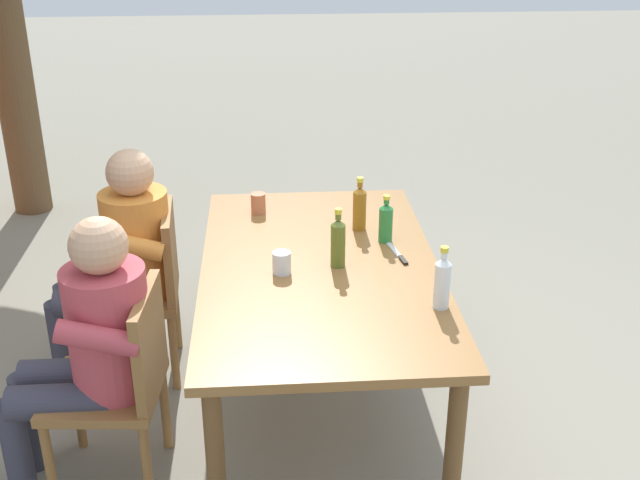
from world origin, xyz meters
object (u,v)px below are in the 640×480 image
(dining_table, at_px, (320,282))
(person_in_plaid_shirt, at_px, (90,343))
(bottle_clear, at_px, (442,282))
(backpack_by_far_side, at_px, (272,244))
(chair_far_left, at_px, (123,378))
(bottle_olive, at_px, (338,242))
(chair_far_right, at_px, (148,284))
(bottle_amber, at_px, (360,207))
(person_in_white_shirt, at_px, (122,254))
(bottle_green, at_px, (386,222))
(cup_terracotta, at_px, (258,203))
(cup_glass, at_px, (282,263))
(table_knife, at_px, (398,255))

(dining_table, xyz_separation_m, person_in_plaid_shirt, (-0.40, 0.92, -0.02))
(bottle_clear, height_order, backpack_by_far_side, bottle_clear)
(chair_far_left, distance_m, bottle_olive, 1.05)
(chair_far_right, xyz_separation_m, bottle_amber, (-0.03, -1.03, 0.39))
(person_in_white_shirt, height_order, bottle_green, person_in_white_shirt)
(chair_far_left, xyz_separation_m, backpack_by_far_side, (1.78, -0.62, -0.26))
(bottle_clear, relative_size, cup_terracotta, 2.54)
(cup_terracotta, bearing_deg, backpack_by_far_side, -5.14)
(cup_glass, height_order, backpack_by_far_side, cup_glass)
(bottle_green, relative_size, table_knife, 0.95)
(person_in_plaid_shirt, bearing_deg, dining_table, -66.74)
(cup_terracotta, xyz_separation_m, table_knife, (-0.54, -0.62, -0.05))
(cup_terracotta, relative_size, table_knife, 0.43)
(person_in_plaid_shirt, height_order, bottle_amber, person_in_plaid_shirt)
(bottle_olive, bearing_deg, person_in_white_shirt, 67.72)
(bottle_amber, height_order, table_knife, bottle_amber)
(chair_far_right, bearing_deg, bottle_clear, -122.63)
(bottle_amber, distance_m, backpack_by_far_side, 1.26)
(bottle_olive, relative_size, cup_terracotta, 2.61)
(person_in_plaid_shirt, height_order, bottle_olive, person_in_plaid_shirt)
(chair_far_right, xyz_separation_m, person_in_white_shirt, (-0.01, 0.11, 0.17))
(cup_glass, xyz_separation_m, table_knife, (0.13, -0.52, -0.04))
(chair_far_right, height_order, bottle_amber, bottle_amber)
(bottle_amber, height_order, cup_glass, bottle_amber)
(person_in_white_shirt, bearing_deg, bottle_green, -97.82)
(chair_far_left, relative_size, bottle_amber, 3.30)
(bottle_green, height_order, cup_glass, bottle_green)
(person_in_white_shirt, relative_size, bottle_green, 5.18)
(cup_glass, bearing_deg, dining_table, -69.77)
(cup_glass, bearing_deg, cup_terracotta, 8.26)
(chair_far_left, height_order, cup_glass, chair_far_left)
(person_in_plaid_shirt, bearing_deg, bottle_green, -63.38)
(person_in_plaid_shirt, xyz_separation_m, bottle_amber, (0.77, -1.14, 0.22))
(chair_far_left, relative_size, bottle_green, 3.82)
(chair_far_right, distance_m, bottle_green, 1.21)
(chair_far_right, distance_m, person_in_plaid_shirt, 0.82)
(person_in_plaid_shirt, bearing_deg, chair_far_left, -93.41)
(bottle_amber, height_order, backpack_by_far_side, bottle_amber)
(dining_table, bearing_deg, bottle_amber, -30.03)
(cup_terracotta, distance_m, table_knife, 0.83)
(chair_far_right, distance_m, person_in_white_shirt, 0.20)
(backpack_by_far_side, bearing_deg, bottle_amber, -157.72)
(dining_table, distance_m, person_in_white_shirt, 1.01)
(dining_table, bearing_deg, person_in_plaid_shirt, 113.26)
(person_in_white_shirt, xyz_separation_m, bottle_amber, (-0.02, -1.14, 0.22))
(chair_far_right, xyz_separation_m, bottle_olive, (-0.42, -0.89, 0.39))
(backpack_by_far_side, bearing_deg, person_in_plaid_shirt, 157.74)
(bottle_green, bearing_deg, table_knife, -166.99)
(bottle_clear, distance_m, backpack_by_far_side, 2.00)
(chair_far_left, bearing_deg, bottle_green, -60.96)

